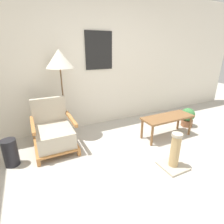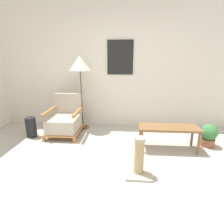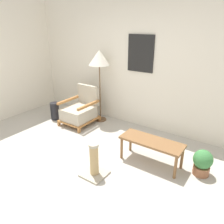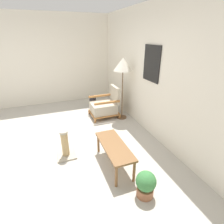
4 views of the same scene
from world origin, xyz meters
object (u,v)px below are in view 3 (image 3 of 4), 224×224
at_px(floor_lamp, 99,60).
at_px(coffee_table, 151,144).
at_px(potted_plant, 202,162).
at_px(armchair, 80,111).
at_px(vase, 55,111).
at_px(scratching_post, 94,163).

xyz_separation_m(floor_lamp, coffee_table, (1.69, -0.89, -1.03)).
distance_m(coffee_table, potted_plant, 0.78).
relative_size(floor_lamp, coffee_table, 1.60).
bearing_deg(armchair, potted_plant, -6.91).
distance_m(floor_lamp, coffee_table, 2.17).
xyz_separation_m(armchair, vase, (-0.64, -0.18, -0.09)).
height_order(coffee_table, scratching_post, scratching_post).
height_order(coffee_table, potted_plant, coffee_table).
bearing_deg(vase, armchair, 15.80).
height_order(floor_lamp, coffee_table, floor_lamp).
xyz_separation_m(vase, potted_plant, (3.35, -0.15, 0.01)).
bearing_deg(armchair, scratching_post, -41.40).
bearing_deg(armchair, floor_lamp, 54.61).
relative_size(armchair, scratching_post, 1.53).
relative_size(armchair, coffee_table, 0.82).
distance_m(armchair, floor_lamp, 1.19).
distance_m(coffee_table, vase, 2.63).
distance_m(vase, scratching_post, 2.32).
xyz_separation_m(floor_lamp, vase, (-0.91, -0.57, -1.19)).
distance_m(armchair, potted_plant, 2.74).
distance_m(armchair, coffee_table, 2.03).
relative_size(armchair, vase, 2.01).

